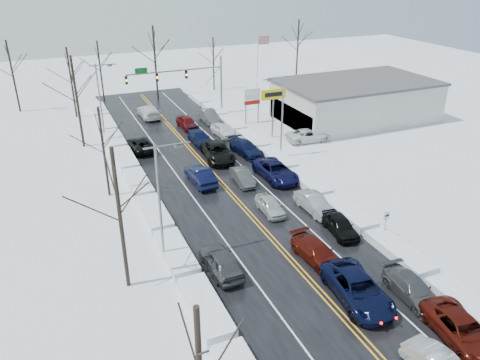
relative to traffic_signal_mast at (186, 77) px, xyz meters
name	(u,v)px	position (x,y,z in m)	size (l,w,h in m)	color
ground	(248,212)	(-3.45, -27.99, -5.48)	(160.00, 160.00, 0.00)	silver
road_surface	(239,202)	(-3.45, -25.99, -5.47)	(14.00, 84.00, 0.01)	black
snow_bank_left	(156,219)	(-11.05, -25.99, -5.48)	(1.92, 72.00, 0.68)	white
snow_bank_right	(311,187)	(4.15, -25.99, -5.48)	(1.92, 72.00, 0.68)	white
traffic_signal_mast	(186,77)	(0.00, 0.00, 0.00)	(13.28, 0.39, 8.00)	slate
tires_plus_sign	(273,98)	(7.05, -12.00, -0.49)	(3.20, 0.34, 6.00)	slate
used_vehicles_sign	(252,99)	(7.05, -5.99, -2.16)	(2.20, 0.22, 4.65)	slate
speed_limit_sign	(386,220)	(4.75, -35.99, -3.84)	(0.55, 0.09, 2.35)	slate
flagpole	(259,64)	(11.72, 2.01, 0.45)	(1.87, 1.20, 10.00)	silver
dealership_building	(355,100)	(20.53, -9.99, -2.82)	(20.40, 12.40, 5.30)	#BCBBB6
streetlight_ne	(281,111)	(4.85, -17.99, -0.17)	(3.20, 0.25, 9.00)	slate
streetlight_sw	(162,194)	(-11.74, -31.99, -0.17)	(3.20, 0.25, 9.00)	slate
streetlight_nw	(101,95)	(-11.74, -3.99, -0.17)	(3.20, 0.25, 9.00)	slate
tree_left_b	(117,193)	(-14.95, -33.99, 1.51)	(4.00, 4.00, 10.00)	#2D231C
tree_left_c	(102,135)	(-13.95, -19.99, 0.46)	(3.40, 3.40, 8.50)	#2D231C
tree_left_d	(75,84)	(-14.65, -5.99, 1.86)	(4.20, 4.20, 10.50)	#2D231C
tree_left_e	(69,69)	(-14.25, 6.01, 1.16)	(3.80, 3.80, 9.50)	#2D231C
tree_far_a	(10,62)	(-21.45, 12.01, 1.51)	(4.00, 4.00, 10.00)	#2D231C
tree_far_b	(99,59)	(-9.45, 13.01, 0.81)	(3.60, 3.60, 9.00)	#2D231C
tree_far_c	(154,48)	(-1.45, 11.01, 2.21)	(4.40, 4.40, 11.00)	#2D231C
tree_far_d	(213,54)	(8.55, 12.51, 0.46)	(3.40, 3.40, 8.50)	#2D231C
tree_far_e	(298,38)	(24.55, 13.01, 1.86)	(4.20, 4.20, 10.50)	#2D231C
queued_car_2	(356,299)	(-1.70, -41.29, -5.48)	(2.81, 6.10, 1.69)	black
queued_car_3	(316,260)	(-1.79, -36.55, -5.48)	(2.00, 4.91, 1.43)	#471009
queued_car_4	(270,212)	(-1.67, -28.80, -5.48)	(1.57, 3.91, 1.33)	#B9B9BC
queued_car_5	(243,183)	(-1.52, -22.51, -5.48)	(1.42, 4.08, 1.34)	#3C3E40
queued_car_6	(218,159)	(-1.62, -15.89, -5.48)	(2.84, 6.15, 1.71)	black
queued_car_7	(200,144)	(-1.83, -10.61, -5.48)	(2.04, 5.02, 1.46)	black
queued_car_8	(187,128)	(-1.55, -4.61, -5.48)	(1.83, 4.55, 1.55)	#540B0F
queued_car_10	(460,340)	(1.64, -46.65, -5.48)	(2.52, 5.46, 1.52)	#450F09
queued_car_11	(411,297)	(1.68, -42.54, -5.48)	(1.96, 4.81, 1.40)	#3F4144
queued_car_12	(339,233)	(1.92, -34.03, -5.48)	(1.74, 4.32, 1.47)	black
queued_car_13	(314,211)	(1.93, -30.13, -5.48)	(1.59, 4.55, 1.50)	#919499
queued_car_14	(275,178)	(1.93, -22.84, -5.48)	(2.76, 5.99, 1.66)	black
queued_car_15	(246,154)	(1.82, -15.82, -5.48)	(2.10, 5.17, 1.50)	black
queued_car_16	(223,136)	(1.64, -9.14, -5.48)	(1.72, 4.28, 1.46)	white
queued_car_17	(209,122)	(1.90, -3.41, -5.48)	(1.73, 4.96, 1.63)	#47494C
oncoming_car_0	(201,183)	(-5.30, -20.93, -5.48)	(1.77, 5.06, 1.67)	black
oncoming_car_1	(141,151)	(-8.77, -10.04, -5.48)	(2.42, 5.25, 1.46)	black
oncoming_car_2	(149,117)	(-5.05, 1.96, -5.48)	(2.35, 5.78, 1.68)	white
oncoming_car_3	(221,271)	(-8.63, -35.00, -5.48)	(1.95, 4.86, 1.65)	#3B3D40
parked_car_0	(308,141)	(10.41, -15.04, -5.48)	(2.50, 5.43, 1.51)	white
parked_car_1	(318,131)	(13.41, -12.39, -5.48)	(2.06, 5.08, 1.47)	#434649
parked_car_2	(282,120)	(11.38, -6.33, -5.48)	(1.69, 4.20, 1.43)	black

